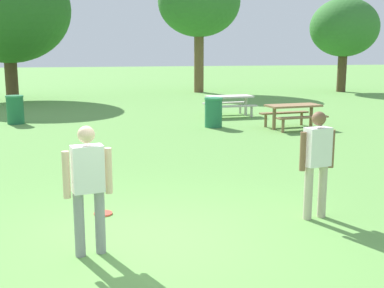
{
  "coord_description": "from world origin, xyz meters",
  "views": [
    {
      "loc": [
        -0.69,
        -6.32,
        2.58
      ],
      "look_at": [
        0.92,
        1.65,
        1.0
      ],
      "focal_mm": 47.11,
      "sensor_mm": 36.0,
      "label": 1
    }
  ],
  "objects_px": {
    "picnic_table_far": "(229,101)",
    "tree_broad_center": "(199,2)",
    "person_catcher": "(317,158)",
    "person_thrower": "(88,182)",
    "frisbee": "(103,213)",
    "tree_tall_left": "(7,9)",
    "trash_can_further_along": "(15,110)",
    "trash_can_beside_table": "(213,112)",
    "tree_far_right": "(344,28)",
    "picnic_table_near": "(293,111)"
  },
  "relations": [
    {
      "from": "picnic_table_far",
      "to": "tree_broad_center",
      "type": "relative_size",
      "value": 0.26
    },
    {
      "from": "tree_broad_center",
      "to": "person_catcher",
      "type": "bearing_deg",
      "value": -97.49
    },
    {
      "from": "person_thrower",
      "to": "person_catcher",
      "type": "xyz_separation_m",
      "value": [
        3.36,
        0.72,
        0.0
      ]
    },
    {
      "from": "frisbee",
      "to": "tree_tall_left",
      "type": "xyz_separation_m",
      "value": [
        -3.84,
        18.08,
        4.28
      ]
    },
    {
      "from": "frisbee",
      "to": "tree_tall_left",
      "type": "relative_size",
      "value": 0.04
    },
    {
      "from": "trash_can_further_along",
      "to": "tree_broad_center",
      "type": "height_order",
      "value": "tree_broad_center"
    },
    {
      "from": "frisbee",
      "to": "trash_can_beside_table",
      "type": "relative_size",
      "value": 0.3
    },
    {
      "from": "trash_can_beside_table",
      "to": "tree_far_right",
      "type": "bearing_deg",
      "value": 47.27
    },
    {
      "from": "tree_broad_center",
      "to": "tree_tall_left",
      "type": "bearing_deg",
      "value": -165.66
    },
    {
      "from": "trash_can_further_along",
      "to": "picnic_table_far",
      "type": "bearing_deg",
      "value": 2.99
    },
    {
      "from": "person_thrower",
      "to": "person_catcher",
      "type": "distance_m",
      "value": 3.43
    },
    {
      "from": "picnic_table_far",
      "to": "frisbee",
      "type": "bearing_deg",
      "value": -115.32
    },
    {
      "from": "trash_can_further_along",
      "to": "trash_can_beside_table",
      "type": "bearing_deg",
      "value": -17.57
    },
    {
      "from": "person_catcher",
      "to": "trash_can_further_along",
      "type": "distance_m",
      "value": 12.36
    },
    {
      "from": "person_thrower",
      "to": "frisbee",
      "type": "height_order",
      "value": "person_thrower"
    },
    {
      "from": "trash_can_further_along",
      "to": "tree_tall_left",
      "type": "bearing_deg",
      "value": 98.57
    },
    {
      "from": "picnic_table_near",
      "to": "tree_broad_center",
      "type": "bearing_deg",
      "value": 90.78
    },
    {
      "from": "picnic_table_far",
      "to": "tree_far_right",
      "type": "height_order",
      "value": "tree_far_right"
    },
    {
      "from": "picnic_table_near",
      "to": "tree_tall_left",
      "type": "bearing_deg",
      "value": 132.74
    },
    {
      "from": "picnic_table_near",
      "to": "trash_can_further_along",
      "type": "bearing_deg",
      "value": 162.11
    },
    {
      "from": "picnic_table_far",
      "to": "tree_far_right",
      "type": "xyz_separation_m",
      "value": [
        9.16,
        8.8,
        3.04
      ]
    },
    {
      "from": "trash_can_beside_table",
      "to": "frisbee",
      "type": "bearing_deg",
      "value": -114.97
    },
    {
      "from": "person_catcher",
      "to": "picnic_table_far",
      "type": "distance_m",
      "value": 11.45
    },
    {
      "from": "picnic_table_far",
      "to": "person_thrower",
      "type": "bearing_deg",
      "value": -113.22
    },
    {
      "from": "frisbee",
      "to": "trash_can_further_along",
      "type": "distance_m",
      "value": 10.44
    },
    {
      "from": "trash_can_beside_table",
      "to": "tree_tall_left",
      "type": "bearing_deg",
      "value": 127.21
    },
    {
      "from": "person_thrower",
      "to": "frisbee",
      "type": "relative_size",
      "value": 5.7
    },
    {
      "from": "trash_can_further_along",
      "to": "tree_broad_center",
      "type": "xyz_separation_m",
      "value": [
        8.61,
        10.49,
        4.51
      ]
    },
    {
      "from": "tree_broad_center",
      "to": "tree_far_right",
      "type": "bearing_deg",
      "value": -9.03
    },
    {
      "from": "frisbee",
      "to": "tree_broad_center",
      "type": "distance_m",
      "value": 22.01
    },
    {
      "from": "tree_tall_left",
      "to": "tree_broad_center",
      "type": "height_order",
      "value": "tree_broad_center"
    },
    {
      "from": "picnic_table_near",
      "to": "trash_can_further_along",
      "type": "distance_m",
      "value": 9.24
    },
    {
      "from": "tree_far_right",
      "to": "frisbee",
      "type": "bearing_deg",
      "value": -126.21
    },
    {
      "from": "trash_can_beside_table",
      "to": "trash_can_further_along",
      "type": "distance_m",
      "value": 6.71
    },
    {
      "from": "picnic_table_far",
      "to": "tree_far_right",
      "type": "distance_m",
      "value": 13.06
    },
    {
      "from": "picnic_table_near",
      "to": "tree_far_right",
      "type": "height_order",
      "value": "tree_far_right"
    },
    {
      "from": "picnic_table_far",
      "to": "tree_broad_center",
      "type": "height_order",
      "value": "tree_broad_center"
    },
    {
      "from": "frisbee",
      "to": "person_thrower",
      "type": "bearing_deg",
      "value": -97.21
    },
    {
      "from": "tree_far_right",
      "to": "trash_can_further_along",
      "type": "bearing_deg",
      "value": -151.25
    },
    {
      "from": "tree_tall_left",
      "to": "frisbee",
      "type": "bearing_deg",
      "value": -78.01
    },
    {
      "from": "picnic_table_far",
      "to": "picnic_table_near",
      "type": "bearing_deg",
      "value": -69.76
    },
    {
      "from": "trash_can_beside_table",
      "to": "tree_far_right",
      "type": "distance_m",
      "value": 15.59
    },
    {
      "from": "trash_can_further_along",
      "to": "tree_tall_left",
      "type": "relative_size",
      "value": 0.14
    },
    {
      "from": "person_catcher",
      "to": "picnic_table_far",
      "type": "height_order",
      "value": "person_catcher"
    },
    {
      "from": "frisbee",
      "to": "tree_far_right",
      "type": "xyz_separation_m",
      "value": [
        14.12,
        19.29,
        3.59
      ]
    },
    {
      "from": "trash_can_beside_table",
      "to": "tree_broad_center",
      "type": "bearing_deg",
      "value": 79.95
    },
    {
      "from": "person_catcher",
      "to": "trash_can_beside_table",
      "type": "bearing_deg",
      "value": 86.17
    },
    {
      "from": "person_catcher",
      "to": "tree_broad_center",
      "type": "bearing_deg",
      "value": 82.51
    },
    {
      "from": "person_thrower",
      "to": "tree_broad_center",
      "type": "relative_size",
      "value": 0.23
    },
    {
      "from": "trash_can_beside_table",
      "to": "tree_broad_center",
      "type": "relative_size",
      "value": 0.14
    }
  ]
}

